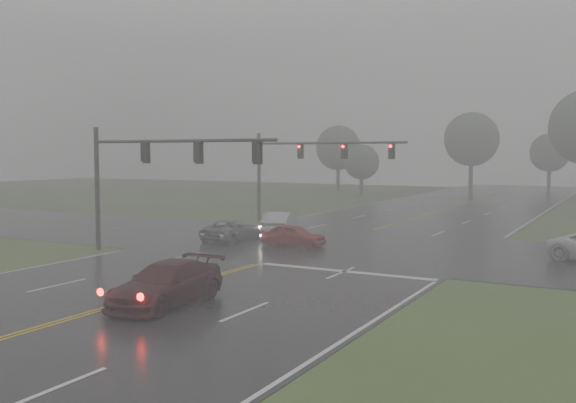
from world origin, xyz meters
The scene contains 14 objects.
ground centered at (0.00, 0.00, 0.00)m, with size 180.00×180.00×0.00m, color #354A1F.
main_road centered at (0.00, 20.00, 0.00)m, with size 18.00×160.00×0.02m, color black.
cross_street centered at (0.00, 22.00, 0.00)m, with size 120.00×14.00×0.02m, color black.
stop_bar centered at (4.50, 14.40, 0.00)m, with size 8.50×0.50×0.01m, color silver.
sedan_maroon centered at (1.50, 5.55, 0.00)m, with size 2.10×5.16×1.50m, color black.
sedan_red centered at (-1.22, 20.22, 0.00)m, with size 1.52×3.78×1.29m, color maroon.
sedan_silver centered at (-4.46, 24.34, 0.00)m, with size 1.62×4.64×1.53m, color #A6A8AD.
car_grey centered at (-5.75, 20.71, 0.00)m, with size 2.11×4.58×1.27m, color #4D4F54.
signal_gantry_near centered at (-6.69, 13.98, 4.75)m, with size 11.56×0.30×6.79m.
signal_gantry_far centered at (-6.44, 31.24, 4.87)m, with size 12.22×0.35×6.94m.
tree_nw_a centered at (-14.31, 62.82, 4.25)m, with size 4.41×4.41×6.47m.
tree_n_mid centered at (-4.41, 78.85, 7.30)m, with size 7.55×7.55×11.09m.
tree_nw_b centered at (-21.04, 70.74, 6.10)m, with size 6.31×6.31×9.27m.
tree_n_far centered at (4.77, 87.96, 5.45)m, with size 5.64×5.64×8.29m.
Camera 1 is at (15.96, -12.02, 5.37)m, focal length 40.00 mm.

